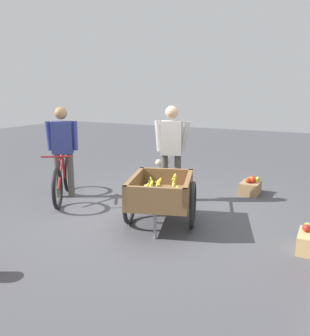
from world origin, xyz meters
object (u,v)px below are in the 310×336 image
Objects in this scene: dog at (163,163)px; vendor_person at (171,145)px; fruit_cart at (161,195)px; cyclist_person at (63,144)px; apple_crate at (250,187)px; bicycle at (63,179)px.

vendor_person is at bearing 30.11° from dog.
fruit_cart is 2.67× the size of dog.
cyclist_person is at bearing -21.07° from dog.
vendor_person is 2.36× the size of dog.
apple_crate is (0.55, 2.01, -0.14)m from dog.
dog is 1.53× the size of apple_crate.
fruit_cart is 2.18m from cyclist_person.
vendor_person is at bearing -162.65° from fruit_cart.
vendor_person is 3.61× the size of apple_crate.
cyclist_person is (-0.13, -0.08, 0.58)m from bicycle.
cyclist_person is 2.31× the size of dog.
vendor_person is 1.10× the size of bicycle.
vendor_person reaches higher than fruit_cart.
fruit_cart is 1.26m from vendor_person.
bicycle is at bearing -57.40° from apple_crate.
dog is (-2.20, 0.85, -0.66)m from cyclist_person.
dog is at bearing 161.76° from bicycle.
vendor_person reaches higher than apple_crate.
vendor_person is 1.93m from bicycle.
vendor_person reaches higher than cyclist_person.
bicycle reaches higher than fruit_cart.
apple_crate is (-2.08, 0.78, -0.30)m from fruit_cart.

